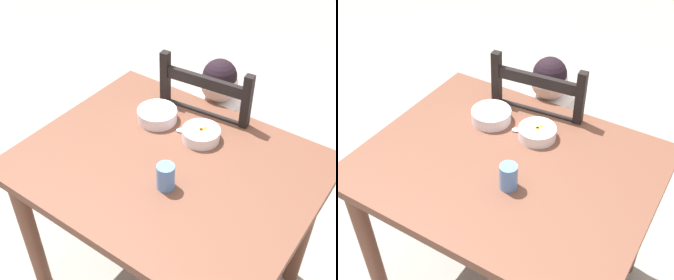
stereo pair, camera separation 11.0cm
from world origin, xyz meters
TOP-DOWN VIEW (x-y plane):
  - ground_plane at (0.00, 0.00)m, footprint 8.00×8.00m
  - dining_table at (0.00, 0.00)m, footprint 1.10×0.88m
  - dining_chair at (-0.08, 0.48)m, footprint 0.46×0.46m
  - child_figure at (-0.09, 0.48)m, footprint 0.32×0.31m
  - bowl_of_peas at (-0.19, 0.19)m, footprint 0.17×0.17m
  - bowl_of_carrots at (0.02, 0.19)m, footprint 0.15×0.15m
  - spoon at (-0.05, 0.20)m, footprint 0.12×0.10m
  - drinking_cup at (0.07, -0.11)m, footprint 0.06×0.06m

SIDE VIEW (x-z plane):
  - ground_plane at x=0.00m, z-range 0.00..0.00m
  - dining_chair at x=-0.08m, z-range -0.04..0.98m
  - child_figure at x=-0.09m, z-range 0.15..1.10m
  - dining_table at x=0.00m, z-range 0.26..1.04m
  - spoon at x=-0.05m, z-range 0.78..0.79m
  - bowl_of_carrots at x=0.02m, z-range 0.78..0.83m
  - bowl_of_peas at x=-0.19m, z-range 0.78..0.83m
  - drinking_cup at x=0.07m, z-range 0.78..0.88m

